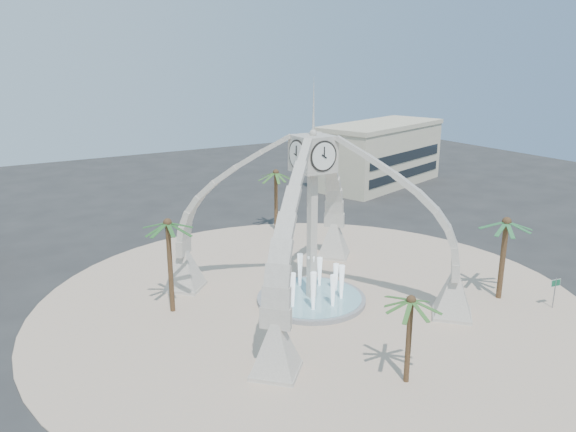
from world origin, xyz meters
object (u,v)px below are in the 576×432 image
palm_east (507,223)px  palm_north (276,173)px  palm_south (411,301)px  fountain (311,298)px  palm_west (168,224)px  clock_tower (312,217)px  street_sign (555,287)px

palm_east → palm_north: 23.96m
palm_east → palm_south: 14.55m
fountain → palm_east: 15.16m
palm_west → palm_south: 17.34m
clock_tower → palm_south: clock_tower is taller
clock_tower → fountain: 6.20m
palm_east → palm_west: 24.08m
palm_north → street_sign: size_ratio=2.93×
palm_east → palm_south: size_ratio=1.21×
palm_south → street_sign: (15.54, 1.66, -3.21)m
palm_north → palm_west: bearing=-141.1°
clock_tower → palm_south: size_ratio=3.21×
clock_tower → palm_north: 17.77m
palm_north → street_sign: palm_north is taller
palm_east → palm_north: (-5.84, 23.24, 0.17)m
palm_north → palm_south: 29.19m
fountain → palm_east: bearing=-28.5°
palm_north → street_sign: 27.88m
clock_tower → palm_east: 14.09m
palm_north → palm_east: bearing=-75.9°
palm_east → palm_west: palm_west is taller
palm_east → palm_south: palm_east is taller
fountain → palm_south: palm_south is taller
palm_west → palm_north: palm_west is taller
fountain → palm_north: 18.68m
palm_west → fountain: bearing=-21.8°
street_sign → fountain: bearing=154.3°
fountain → palm_west: 11.78m
fountain → palm_east: palm_east is taller
palm_south → street_sign: 15.95m
clock_tower → street_sign: bearing=-34.9°
clock_tower → palm_east: clock_tower is taller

